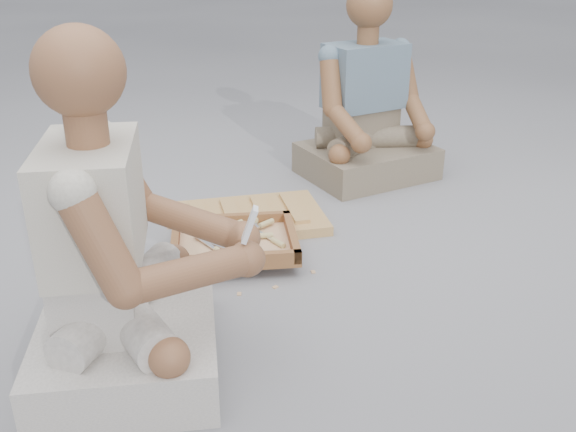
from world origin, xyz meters
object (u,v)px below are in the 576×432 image
object	(u,v)px
craftsman	(119,264)
companion	(367,115)
tool_tray	(234,243)
carved_panel	(249,218)

from	to	relation	value
craftsman	companion	xyz separation A→B (m)	(1.23, 1.31, -0.01)
tool_tray	craftsman	distance (m)	0.76
carved_panel	companion	distance (m)	0.87
tool_tray	craftsman	size ratio (longest dim) A/B	0.54
craftsman	carved_panel	bearing A→B (deg)	155.36
carved_panel	companion	bearing A→B (deg)	31.93
carved_panel	companion	world-z (taller)	companion
carved_panel	companion	size ratio (longest dim) A/B	0.67
tool_tray	companion	xyz separation A→B (m)	(0.82, 0.73, 0.25)
carved_panel	tool_tray	distance (m)	0.33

